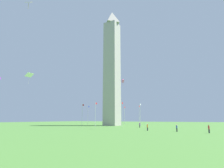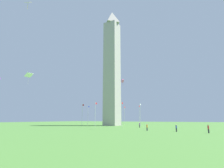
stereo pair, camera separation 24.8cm
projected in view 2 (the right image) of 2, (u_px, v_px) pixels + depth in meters
ground_plane at (112, 126)px, 79.07m from camera, size 260.00×260.00×0.00m
obelisk_monument at (112, 65)px, 84.63m from camera, size 6.24×6.24×56.72m
flagpole_n at (125, 115)px, 91.74m from camera, size 1.12×0.14×9.44m
flagpole_ne at (105, 115)px, 92.88m from camera, size 1.12×0.14×9.44m
flagpole_e at (88, 114)px, 86.55m from camera, size 1.12×0.14×9.44m
flagpole_se at (82, 114)px, 76.45m from camera, size 1.12×0.14×9.44m
flagpole_s at (95, 113)px, 68.50m from camera, size 1.12×0.14×9.44m
flagpole_sw at (122, 113)px, 67.36m from camera, size 1.12×0.14×9.44m
flagpole_w at (140, 114)px, 73.70m from camera, size 1.12×0.14×9.44m
flagpole_nw at (139, 114)px, 83.80m from camera, size 1.12×0.14×9.44m
person_red_shirt at (208, 129)px, 36.81m from camera, size 0.32×0.32×1.76m
person_purple_shirt at (140, 125)px, 60.78m from camera, size 0.32×0.32×1.76m
person_orange_shirt at (147, 127)px, 44.39m from camera, size 0.32×0.32×1.74m
person_blue_shirt at (176, 128)px, 40.82m from camera, size 0.32×0.32×1.66m
kite_pink_box at (123, 81)px, 54.41m from camera, size 0.97×1.08×2.08m
kite_white_diamond at (29, 75)px, 40.08m from camera, size 1.62×1.46×2.48m
kite_yellow_diamond at (28, 3)px, 33.78m from camera, size 1.22×1.31×1.79m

